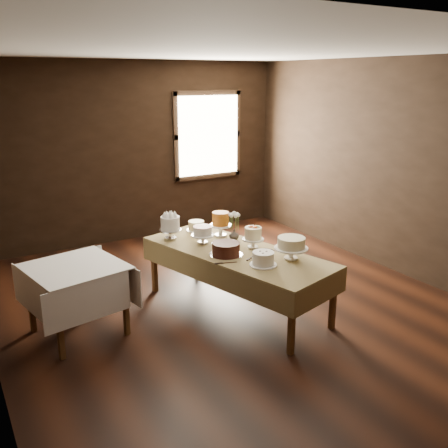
# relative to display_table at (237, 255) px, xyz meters

# --- Properties ---
(floor) EXTENTS (5.00, 6.00, 0.01)m
(floor) POSITION_rel_display_table_xyz_m (-0.03, 0.03, -0.64)
(floor) COLOR black
(floor) RESTS_ON ground
(ceiling) EXTENTS (5.00, 6.00, 0.01)m
(ceiling) POSITION_rel_display_table_xyz_m (-0.03, 0.03, 2.16)
(ceiling) COLOR beige
(ceiling) RESTS_ON wall_back
(wall_back) EXTENTS (5.00, 0.02, 2.80)m
(wall_back) POSITION_rel_display_table_xyz_m (-0.03, 3.03, 0.76)
(wall_back) COLOR black
(wall_back) RESTS_ON ground
(wall_right) EXTENTS (0.02, 6.00, 2.80)m
(wall_right) POSITION_rel_display_table_xyz_m (2.47, 0.03, 0.76)
(wall_right) COLOR black
(wall_right) RESTS_ON ground
(window) EXTENTS (1.10, 0.05, 1.30)m
(window) POSITION_rel_display_table_xyz_m (1.27, 2.97, 0.96)
(window) COLOR #FFEABF
(window) RESTS_ON wall_back
(display_table) EXTENTS (1.44, 2.40, 0.70)m
(display_table) POSITION_rel_display_table_xyz_m (0.00, 0.00, 0.00)
(display_table) COLOR #482E17
(display_table) RESTS_ON ground
(side_table) EXTENTS (1.03, 1.03, 0.74)m
(side_table) POSITION_rel_display_table_xyz_m (-1.70, 0.33, 0.01)
(side_table) COLOR #482E17
(side_table) RESTS_ON ground
(cake_meringue) EXTENTS (0.31, 0.31, 0.28)m
(cake_meringue) POSITION_rel_display_table_xyz_m (-0.45, 0.77, 0.18)
(cake_meringue) COLOR silver
(cake_meringue) RESTS_ON display_table
(cake_speckled) EXTENTS (0.28, 0.28, 0.12)m
(cake_speckled) POSITION_rel_display_table_xyz_m (-0.03, 0.91, 0.11)
(cake_speckled) COLOR white
(cake_speckled) RESTS_ON display_table
(cake_lattice) EXTENTS (0.30, 0.30, 0.21)m
(cake_lattice) POSITION_rel_display_table_xyz_m (-0.20, 0.43, 0.14)
(cake_lattice) COLOR white
(cake_lattice) RESTS_ON display_table
(cake_caramel) EXTENTS (0.28, 0.28, 0.31)m
(cake_caramel) POSITION_rel_display_table_xyz_m (0.12, 0.57, 0.18)
(cake_caramel) COLOR white
(cake_caramel) RESTS_ON display_table
(cake_chocolate) EXTENTS (0.38, 0.38, 0.14)m
(cake_chocolate) POSITION_rel_display_table_xyz_m (-0.17, -0.06, 0.12)
(cake_chocolate) COLOR silver
(cake_chocolate) RESTS_ON display_table
(cake_flowers) EXTENTS (0.25, 0.25, 0.25)m
(cake_flowers) POSITION_rel_display_table_xyz_m (0.21, -0.00, 0.16)
(cake_flowers) COLOR white
(cake_flowers) RESTS_ON display_table
(cake_swirl) EXTENTS (0.28, 0.28, 0.14)m
(cake_swirl) POSITION_rel_display_table_xyz_m (0.00, -0.51, 0.12)
(cake_swirl) COLOR white
(cake_swirl) RESTS_ON display_table
(cake_cream) EXTENTS (0.36, 0.36, 0.25)m
(cake_cream) POSITION_rel_display_table_xyz_m (0.36, -0.50, 0.16)
(cake_cream) COLOR white
(cake_cream) RESTS_ON display_table
(cake_server_a) EXTENTS (0.22, 0.14, 0.01)m
(cake_server_a) POSITION_rel_display_table_xyz_m (0.07, -0.24, 0.05)
(cake_server_a) COLOR silver
(cake_server_a) RESTS_ON display_table
(cake_server_b) EXTENTS (0.16, 0.21, 0.01)m
(cake_server_b) POSITION_rel_display_table_xyz_m (0.39, -0.24, 0.05)
(cake_server_b) COLOR silver
(cake_server_b) RESTS_ON display_table
(cake_server_c) EXTENTS (0.04, 0.24, 0.01)m
(cake_server_c) POSITION_rel_display_table_xyz_m (-0.10, 0.28, 0.05)
(cake_server_c) COLOR silver
(cake_server_c) RESTS_ON display_table
(cake_server_e) EXTENTS (0.24, 0.10, 0.01)m
(cake_server_e) POSITION_rel_display_table_xyz_m (-0.25, -0.28, 0.05)
(cake_server_e) COLOR silver
(cake_server_e) RESTS_ON display_table
(flower_vase) EXTENTS (0.16, 0.16, 0.12)m
(flower_vase) POSITION_rel_display_table_xyz_m (0.18, 0.35, 0.11)
(flower_vase) COLOR #2D2823
(flower_vase) RESTS_ON display_table
(flower_bouquet) EXTENTS (0.14, 0.14, 0.20)m
(flower_bouquet) POSITION_rel_display_table_xyz_m (0.18, 0.35, 0.29)
(flower_bouquet) COLOR white
(flower_bouquet) RESTS_ON flower_vase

